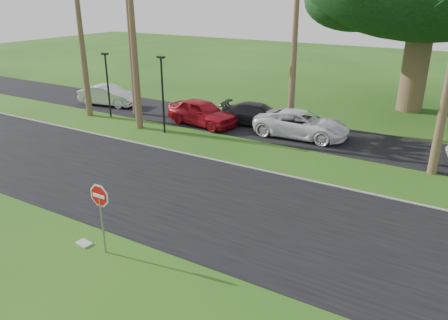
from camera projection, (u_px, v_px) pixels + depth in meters
ground at (152, 212)px, 17.25m from camera, size 120.00×120.00×0.00m
road at (182, 193)px, 18.85m from camera, size 120.00×8.00×0.02m
parking_strip at (280, 131)px, 27.26m from camera, size 120.00×5.00×0.02m
curb at (229, 163)px, 22.09m from camera, size 120.00×0.12×0.06m
stop_sign_near at (100, 205)px, 13.97m from camera, size 1.05×0.07×2.62m
streetlight_left at (107, 81)px, 29.44m from camera, size 0.45×0.25×4.34m
streetlight_right at (162, 90)px, 25.96m from camera, size 0.45×0.25×4.64m
car_silver at (109, 96)px, 33.02m from camera, size 4.81×2.35×1.52m
car_red at (202, 113)px, 28.15m from camera, size 5.09×2.62×1.66m
car_dark at (258, 115)px, 28.11m from camera, size 5.11×2.74×1.41m
car_minivan at (301, 124)px, 25.85m from camera, size 5.72×2.87×1.55m
utility_slab at (84, 243)px, 15.06m from camera, size 0.59×0.42×0.06m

